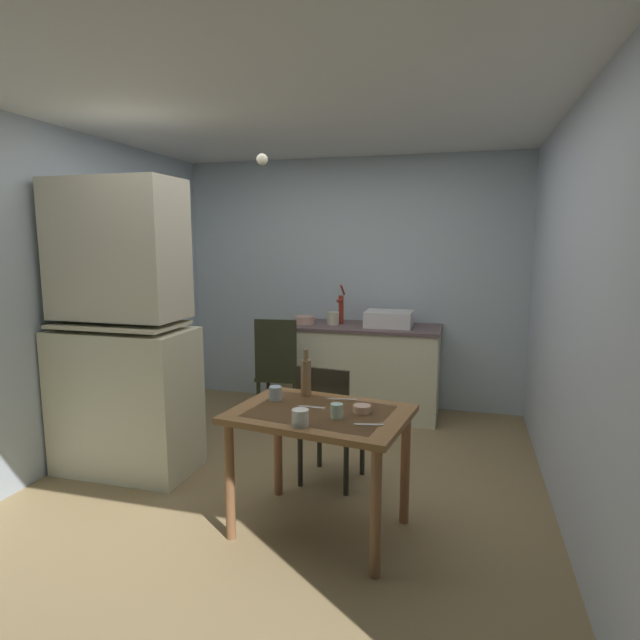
{
  "coord_description": "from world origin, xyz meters",
  "views": [
    {
      "loc": [
        1.14,
        -3.27,
        1.7
      ],
      "look_at": [
        0.19,
        0.14,
        1.15
      ],
      "focal_mm": 29.16,
      "sensor_mm": 36.0,
      "label": 1
    }
  ],
  "objects_px": {
    "sink_basin": "(389,319)",
    "dining_table": "(320,430)",
    "hutch_cabinet": "(123,339)",
    "hand_pump": "(341,307)",
    "chair_by_counter": "(279,370)",
    "chair_far_side": "(329,419)",
    "glass_bottle": "(306,377)",
    "teacup_mint": "(337,411)",
    "serving_bowl_wide": "(362,409)",
    "mixing_bowl_counter": "(305,320)"
  },
  "relations": [
    {
      "from": "sink_basin",
      "to": "teacup_mint",
      "type": "xyz_separation_m",
      "value": [
        0.03,
        -2.23,
        -0.19
      ]
    },
    {
      "from": "chair_by_counter",
      "to": "glass_bottle",
      "type": "bearing_deg",
      "value": -63.39
    },
    {
      "from": "chair_by_counter",
      "to": "chair_far_side",
      "type": "bearing_deg",
      "value": -54.33
    },
    {
      "from": "hutch_cabinet",
      "to": "teacup_mint",
      "type": "xyz_separation_m",
      "value": [
        1.72,
        -0.5,
        -0.22
      ]
    },
    {
      "from": "hutch_cabinet",
      "to": "glass_bottle",
      "type": "relative_size",
      "value": 7.13
    },
    {
      "from": "hutch_cabinet",
      "to": "hand_pump",
      "type": "distance_m",
      "value": 2.15
    },
    {
      "from": "teacup_mint",
      "to": "glass_bottle",
      "type": "relative_size",
      "value": 0.26
    },
    {
      "from": "chair_far_side",
      "to": "chair_by_counter",
      "type": "height_order",
      "value": "chair_by_counter"
    },
    {
      "from": "hand_pump",
      "to": "serving_bowl_wide",
      "type": "relative_size",
      "value": 3.89
    },
    {
      "from": "chair_by_counter",
      "to": "teacup_mint",
      "type": "relative_size",
      "value": 12.8
    },
    {
      "from": "sink_basin",
      "to": "teacup_mint",
      "type": "height_order",
      "value": "sink_basin"
    },
    {
      "from": "sink_basin",
      "to": "dining_table",
      "type": "relative_size",
      "value": 0.41
    },
    {
      "from": "dining_table",
      "to": "chair_far_side",
      "type": "distance_m",
      "value": 0.61
    },
    {
      "from": "sink_basin",
      "to": "glass_bottle",
      "type": "height_order",
      "value": "sink_basin"
    },
    {
      "from": "serving_bowl_wide",
      "to": "glass_bottle",
      "type": "distance_m",
      "value": 0.47
    },
    {
      "from": "mixing_bowl_counter",
      "to": "chair_by_counter",
      "type": "distance_m",
      "value": 0.63
    },
    {
      "from": "mixing_bowl_counter",
      "to": "glass_bottle",
      "type": "xyz_separation_m",
      "value": [
        0.58,
        -1.83,
        -0.06
      ]
    },
    {
      "from": "dining_table",
      "to": "chair_far_side",
      "type": "height_order",
      "value": "chair_far_side"
    },
    {
      "from": "sink_basin",
      "to": "glass_bottle",
      "type": "relative_size",
      "value": 1.48
    },
    {
      "from": "teacup_mint",
      "to": "serving_bowl_wide",
      "type": "bearing_deg",
      "value": 46.24
    },
    {
      "from": "hutch_cabinet",
      "to": "sink_basin",
      "type": "xyz_separation_m",
      "value": [
        1.68,
        1.73,
        -0.04
      ]
    },
    {
      "from": "hutch_cabinet",
      "to": "teacup_mint",
      "type": "relative_size",
      "value": 27.03
    },
    {
      "from": "sink_basin",
      "to": "dining_table",
      "type": "bearing_deg",
      "value": -92.28
    },
    {
      "from": "dining_table",
      "to": "sink_basin",
      "type": "bearing_deg",
      "value": 87.72
    },
    {
      "from": "sink_basin",
      "to": "mixing_bowl_counter",
      "type": "height_order",
      "value": "sink_basin"
    },
    {
      "from": "dining_table",
      "to": "glass_bottle",
      "type": "relative_size",
      "value": 3.62
    },
    {
      "from": "mixing_bowl_counter",
      "to": "hand_pump",
      "type": "bearing_deg",
      "value": 15.37
    },
    {
      "from": "sink_basin",
      "to": "hand_pump",
      "type": "xyz_separation_m",
      "value": [
        -0.48,
        0.05,
        0.09
      ]
    },
    {
      "from": "sink_basin",
      "to": "serving_bowl_wide",
      "type": "xyz_separation_m",
      "value": [
        0.15,
        -2.11,
        -0.21
      ]
    },
    {
      "from": "teacup_mint",
      "to": "glass_bottle",
      "type": "height_order",
      "value": "glass_bottle"
    },
    {
      "from": "chair_by_counter",
      "to": "mixing_bowl_counter",
      "type": "bearing_deg",
      "value": 77.97
    },
    {
      "from": "sink_basin",
      "to": "serving_bowl_wide",
      "type": "distance_m",
      "value": 2.12
    },
    {
      "from": "hutch_cabinet",
      "to": "chair_by_counter",
      "type": "height_order",
      "value": "hutch_cabinet"
    },
    {
      "from": "hand_pump",
      "to": "chair_far_side",
      "type": "relative_size",
      "value": 0.45
    },
    {
      "from": "hand_pump",
      "to": "dining_table",
      "type": "distance_m",
      "value": 2.27
    },
    {
      "from": "dining_table",
      "to": "teacup_mint",
      "type": "height_order",
      "value": "teacup_mint"
    },
    {
      "from": "serving_bowl_wide",
      "to": "hutch_cabinet",
      "type": "bearing_deg",
      "value": 168.37
    },
    {
      "from": "dining_table",
      "to": "serving_bowl_wide",
      "type": "height_order",
      "value": "serving_bowl_wide"
    },
    {
      "from": "hutch_cabinet",
      "to": "sink_basin",
      "type": "height_order",
      "value": "hutch_cabinet"
    },
    {
      "from": "chair_by_counter",
      "to": "dining_table",
      "type": "bearing_deg",
      "value": -62.5
    },
    {
      "from": "hand_pump",
      "to": "teacup_mint",
      "type": "height_order",
      "value": "hand_pump"
    },
    {
      "from": "sink_basin",
      "to": "hand_pump",
      "type": "height_order",
      "value": "hand_pump"
    },
    {
      "from": "hutch_cabinet",
      "to": "mixing_bowl_counter",
      "type": "relative_size",
      "value": 10.44
    },
    {
      "from": "sink_basin",
      "to": "chair_by_counter",
      "type": "relative_size",
      "value": 0.44
    },
    {
      "from": "dining_table",
      "to": "serving_bowl_wide",
      "type": "xyz_separation_m",
      "value": [
        0.24,
        0.04,
        0.13
      ]
    },
    {
      "from": "hand_pump",
      "to": "teacup_mint",
      "type": "distance_m",
      "value": 2.35
    },
    {
      "from": "mixing_bowl_counter",
      "to": "chair_far_side",
      "type": "height_order",
      "value": "mixing_bowl_counter"
    },
    {
      "from": "chair_far_side",
      "to": "teacup_mint",
      "type": "bearing_deg",
      "value": -71.9
    },
    {
      "from": "chair_far_side",
      "to": "chair_by_counter",
      "type": "relative_size",
      "value": 0.86
    },
    {
      "from": "hutch_cabinet",
      "to": "hand_pump",
      "type": "height_order",
      "value": "hutch_cabinet"
    }
  ]
}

